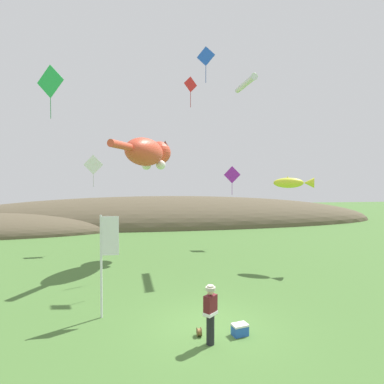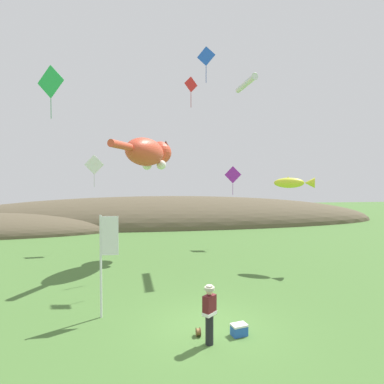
{
  "view_description": "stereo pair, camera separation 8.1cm",
  "coord_description": "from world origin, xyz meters",
  "views": [
    {
      "loc": [
        -2.13,
        -9.59,
        4.81
      ],
      "look_at": [
        0.0,
        4.0,
        4.41
      ],
      "focal_mm": 28.0,
      "sensor_mm": 36.0,
      "label": 1
    },
    {
      "loc": [
        -2.05,
        -9.61,
        4.81
      ],
      "look_at": [
        0.0,
        4.0,
        4.41
      ],
      "focal_mm": 28.0,
      "sensor_mm": 36.0,
      "label": 2
    }
  ],
  "objects": [
    {
      "name": "ground_plane",
      "position": [
        0.0,
        0.0,
        0.0
      ],
      "size": [
        120.0,
        120.0,
        0.0
      ],
      "primitive_type": "plane",
      "color": "#477033"
    },
    {
      "name": "distant_hill_ridge",
      "position": [
        -3.0,
        26.39,
        0.0
      ],
      "size": [
        60.01,
        16.74,
        6.5
      ],
      "color": "brown",
      "rests_on": "ground"
    },
    {
      "name": "festival_attendant",
      "position": [
        -0.22,
        -0.98,
        0.95
      ],
      "size": [
        0.49,
        0.47,
        1.77
      ],
      "color": "black",
      "rests_on": "ground"
    },
    {
      "name": "kite_spool",
      "position": [
        -0.47,
        -0.47,
        0.13
      ],
      "size": [
        0.14,
        0.27,
        0.27
      ],
      "color": "olive",
      "rests_on": "ground"
    },
    {
      "name": "picnic_cooler",
      "position": [
        0.81,
        -0.61,
        0.18
      ],
      "size": [
        0.55,
        0.43,
        0.36
      ],
      "color": "blue",
      "rests_on": "ground"
    },
    {
      "name": "festival_banner_pole",
      "position": [
        -3.53,
        1.36,
        2.41
      ],
      "size": [
        0.66,
        0.08,
        3.69
      ],
      "color": "silver",
      "rests_on": "ground"
    },
    {
      "name": "kite_giant_cat",
      "position": [
        -1.94,
        9.52,
        6.73
      ],
      "size": [
        3.64,
        6.1,
        2.02
      ],
      "color": "#E04C33"
    },
    {
      "name": "kite_fish_windsock",
      "position": [
        6.32,
        6.6,
        4.85
      ],
      "size": [
        2.25,
        1.63,
        0.69
      ],
      "color": "yellow"
    },
    {
      "name": "kite_tube_streamer",
      "position": [
        4.17,
        8.72,
        11.11
      ],
      "size": [
        0.58,
        2.76,
        0.44
      ],
      "color": "white"
    },
    {
      "name": "kite_diamond_green",
      "position": [
        -6.29,
        4.67,
        9.34
      ],
      "size": [
        1.33,
        0.7,
        2.39
      ],
      "color": "green"
    },
    {
      "name": "kite_diamond_blue",
      "position": [
        1.14,
        6.45,
        11.66
      ],
      "size": [
        0.92,
        0.54,
        1.95
      ],
      "color": "blue"
    },
    {
      "name": "kite_diamond_violet",
      "position": [
        4.56,
        12.95,
        5.47
      ],
      "size": [
        1.14,
        0.73,
        2.24
      ],
      "color": "purple"
    },
    {
      "name": "kite_diamond_red",
      "position": [
        0.58,
        8.25,
        10.7
      ],
      "size": [
        0.86,
        0.41,
        1.84
      ],
      "color": "red"
    },
    {
      "name": "kite_diamond_white",
      "position": [
        -5.85,
        12.97,
        6.16
      ],
      "size": [
        1.42,
        0.28,
        2.34
      ],
      "color": "white"
    }
  ]
}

